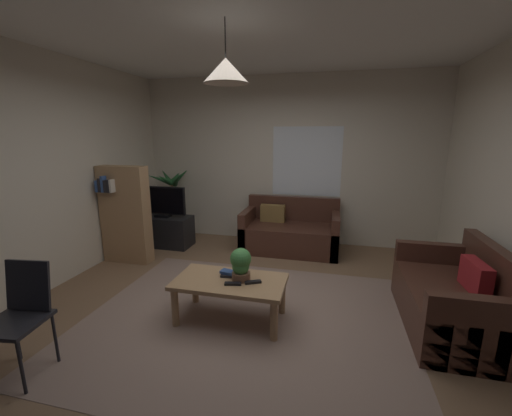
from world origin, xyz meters
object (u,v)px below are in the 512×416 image
(couch_under_window, at_px, (290,233))
(remote_on_table_1, at_px, (233,284))
(coffee_table, at_px, (230,286))
(potted_palm_corner, at_px, (173,205))
(book_on_table_0, at_px, (228,275))
(folding_chair, at_px, (20,312))
(book_on_table_1, at_px, (228,272))
(remote_on_table_0, at_px, (253,282))
(pendant_lamp, at_px, (226,70))
(tv, at_px, (162,201))
(potted_plant_on_table, at_px, (241,264))
(couch_right_side, at_px, (455,301))
(tv_stand, at_px, (165,231))
(bookshelf_corner, at_px, (125,214))

(couch_under_window, bearing_deg, remote_on_table_1, -96.38)
(coffee_table, bearing_deg, potted_palm_corner, 128.17)
(book_on_table_0, xyz_separation_m, folding_chair, (-1.30, -1.13, 0.06))
(book_on_table_1, relative_size, potted_palm_corner, 0.12)
(book_on_table_0, bearing_deg, couch_under_window, 80.35)
(remote_on_table_0, height_order, pendant_lamp, pendant_lamp)
(remote_on_table_0, relative_size, tv, 0.20)
(potted_plant_on_table, bearing_deg, book_on_table_0, 164.89)
(folding_chair, bearing_deg, potted_plant_on_table, 37.11)
(book_on_table_0, distance_m, remote_on_table_0, 0.29)
(couch_right_side, xyz_separation_m, remote_on_table_1, (-2.06, -0.46, 0.16))
(remote_on_table_1, bearing_deg, potted_plant_on_table, 150.59)
(couch_under_window, xyz_separation_m, potted_plant_on_table, (-0.21, -2.11, 0.32))
(book_on_table_1, bearing_deg, tv_stand, 133.89)
(couch_under_window, distance_m, potted_plant_on_table, 2.14)
(tv_stand, relative_size, potted_palm_corner, 0.71)
(bookshelf_corner, bearing_deg, coffee_table, -30.00)
(couch_under_window, relative_size, book_on_table_0, 10.21)
(remote_on_table_1, height_order, pendant_lamp, pendant_lamp)
(tv_stand, xyz_separation_m, folding_chair, (0.42, -2.91, 0.26))
(book_on_table_1, height_order, potted_palm_corner, potted_palm_corner)
(folding_chair, bearing_deg, tv, 98.20)
(couch_under_window, height_order, book_on_table_1, couch_under_window)
(couch_under_window, relative_size, tv_stand, 1.68)
(tv_stand, bearing_deg, potted_plant_on_table, -44.45)
(potted_plant_on_table, distance_m, tv, 2.59)
(coffee_table, bearing_deg, folding_chair, -141.78)
(couch_right_side, distance_m, bookshelf_corner, 4.16)
(couch_under_window, distance_m, coffee_table, 2.17)
(folding_chair, relative_size, pendant_lamp, 1.68)
(potted_plant_on_table, distance_m, potted_palm_corner, 2.96)
(couch_under_window, bearing_deg, tv, -171.56)
(book_on_table_1, distance_m, tv, 2.47)
(potted_plant_on_table, bearing_deg, couch_under_window, 84.35)
(couch_under_window, relative_size, remote_on_table_1, 9.44)
(couch_under_window, distance_m, folding_chair, 3.61)
(couch_right_side, height_order, book_on_table_0, couch_right_side)
(tv, bearing_deg, book_on_table_1, -45.76)
(remote_on_table_1, relative_size, folding_chair, 0.18)
(book_on_table_0, distance_m, remote_on_table_1, 0.20)
(bookshelf_corner, bearing_deg, tv_stand, 75.91)
(potted_palm_corner, distance_m, folding_chair, 3.39)
(remote_on_table_0, bearing_deg, coffee_table, 59.47)
(bookshelf_corner, bearing_deg, remote_on_table_0, -27.59)
(coffee_table, height_order, pendant_lamp, pendant_lamp)
(book_on_table_0, distance_m, tv, 2.48)
(coffee_table, bearing_deg, book_on_table_0, 119.19)
(coffee_table, height_order, book_on_table_1, book_on_table_1)
(couch_right_side, distance_m, tv, 4.18)
(couch_right_side, relative_size, remote_on_table_0, 8.63)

